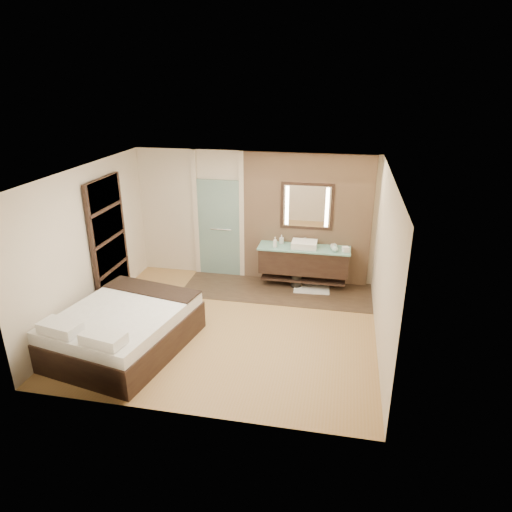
% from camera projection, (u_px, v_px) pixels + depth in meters
% --- Properties ---
extents(floor, '(5.00, 5.00, 0.00)m').
position_uv_depth(floor, '(229.00, 327.00, 7.96)').
color(floor, '#A77C46').
rests_on(floor, ground).
extents(tile_strip, '(3.80, 1.30, 0.01)m').
position_uv_depth(tile_strip, '(277.00, 290.00, 9.31)').
color(tile_strip, '#33231C').
rests_on(tile_strip, floor).
extents(stone_wall, '(2.60, 0.08, 2.70)m').
position_uv_depth(stone_wall, '(307.00, 220.00, 9.28)').
color(stone_wall, tan).
rests_on(stone_wall, floor).
extents(vanity, '(1.85, 0.55, 0.88)m').
position_uv_depth(vanity, '(304.00, 260.00, 9.30)').
color(vanity, black).
rests_on(vanity, stone_wall).
extents(mirror_unit, '(1.06, 0.04, 0.96)m').
position_uv_depth(mirror_unit, '(307.00, 206.00, 9.12)').
color(mirror_unit, black).
rests_on(mirror_unit, stone_wall).
extents(frosted_door, '(1.10, 0.12, 2.70)m').
position_uv_depth(frosted_door, '(219.00, 224.00, 9.68)').
color(frosted_door, silver).
rests_on(frosted_door, floor).
extents(shoji_partition, '(0.06, 1.20, 2.40)m').
position_uv_depth(shoji_partition, '(109.00, 241.00, 8.49)').
color(shoji_partition, black).
rests_on(shoji_partition, floor).
extents(bed, '(2.13, 2.47, 0.84)m').
position_uv_depth(bed, '(124.00, 329.00, 7.22)').
color(bed, black).
rests_on(bed, floor).
extents(bath_mat, '(0.74, 0.53, 0.02)m').
position_uv_depth(bath_mat, '(312.00, 289.00, 9.35)').
color(bath_mat, white).
rests_on(bath_mat, floor).
extents(waste_bin, '(0.27, 0.27, 0.29)m').
position_uv_depth(waste_bin, '(296.00, 280.00, 9.42)').
color(waste_bin, black).
rests_on(waste_bin, floor).
extents(tissue_box, '(0.16, 0.16, 0.10)m').
position_uv_depth(tissue_box, '(346.00, 249.00, 8.93)').
color(tissue_box, white).
rests_on(tissue_box, vanity).
extents(soap_bottle_a, '(0.09, 0.09, 0.21)m').
position_uv_depth(soap_bottle_a, '(275.00, 242.00, 9.15)').
color(soap_bottle_a, white).
rests_on(soap_bottle_a, vanity).
extents(soap_bottle_b, '(0.09, 0.09, 0.18)m').
position_uv_depth(soap_bottle_b, '(282.00, 239.00, 9.36)').
color(soap_bottle_b, '#B2B2B2').
rests_on(soap_bottle_b, vanity).
extents(soap_bottle_c, '(0.16, 0.16, 0.16)m').
position_uv_depth(soap_bottle_c, '(335.00, 248.00, 8.92)').
color(soap_bottle_c, silver).
rests_on(soap_bottle_c, vanity).
extents(cup, '(0.16, 0.16, 0.10)m').
position_uv_depth(cup, '(334.00, 247.00, 9.07)').
color(cup, silver).
rests_on(cup, vanity).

